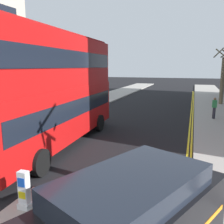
# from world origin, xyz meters

# --- Properties ---
(sidewalk_left) EXTENTS (4.00, 80.00, 0.14)m
(sidewalk_left) POSITION_xyz_m (-6.50, 16.00, 0.07)
(sidewalk_left) COLOR #9E9991
(sidewalk_left) RESTS_ON ground
(kerb_line_outer) EXTENTS (0.10, 56.00, 0.01)m
(kerb_line_outer) POSITION_xyz_m (4.40, 14.00, 0.00)
(kerb_line_outer) COLOR yellow
(kerb_line_outer) RESTS_ON ground
(kerb_line_inner) EXTENTS (0.10, 56.00, 0.01)m
(kerb_line_inner) POSITION_xyz_m (4.24, 14.00, 0.00)
(kerb_line_inner) COLOR yellow
(kerb_line_inner) RESTS_ON ground
(traffic_island) EXTENTS (1.10, 2.20, 0.10)m
(traffic_island) POSITION_xyz_m (0.00, 4.80, 0.05)
(traffic_island) COLOR #9E9991
(traffic_island) RESTS_ON ground
(keep_left_bollard) EXTENTS (0.36, 0.28, 1.11)m
(keep_left_bollard) POSITION_xyz_m (0.00, 4.80, 0.61)
(keep_left_bollard) COLOR silver
(keep_left_bollard) RESTS_ON traffic_island
(double_decker_bus_away) EXTENTS (3.11, 10.89, 5.64)m
(double_decker_bus_away) POSITION_xyz_m (-2.33, 10.20, 3.03)
(double_decker_bus_away) COLOR #B20F0F
(double_decker_bus_away) RESTS_ON ground
(pedestrian_far) EXTENTS (0.34, 0.22, 1.62)m
(pedestrian_far) POSITION_xyz_m (5.91, 19.31, 0.99)
(pedestrian_far) COLOR #2D2D38
(pedestrian_far) RESTS_ON sidewalk_right
(street_tree_distant) EXTENTS (1.77, 1.99, 5.90)m
(street_tree_distant) POSITION_xyz_m (7.13, 27.47, 2.86)
(street_tree_distant) COLOR #6B6047
(street_tree_distant) RESTS_ON sidewalk_right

